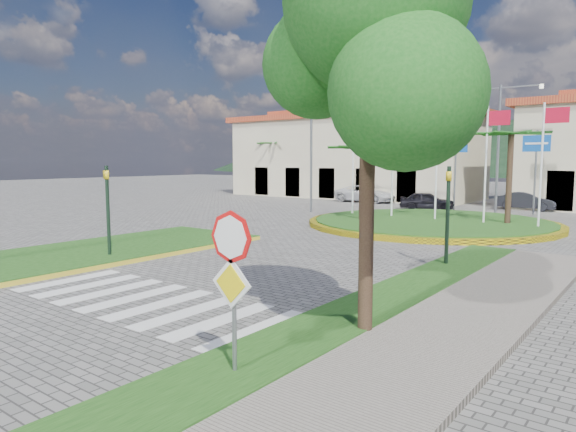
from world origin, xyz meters
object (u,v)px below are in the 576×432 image
Objects in this scene: deciduous_tree at (369,62)px; car_dark_a at (427,201)px; roundabout_island at (431,222)px; white_van at (366,194)px; stop_sign at (232,267)px; car_dark_b at (528,201)px.

deciduous_tree is 26.97m from car_dark_a.
roundabout_island is 14.95m from white_van.
roundabout_island reaches higher than car_dark_a.
roundabout_island is at bearing 103.73° from stop_sign.
white_van is at bearing 96.07° from car_dark_b.
deciduous_tree is at bearing -179.37° from car_dark_a.
deciduous_tree is 1.89× the size of car_dark_a.
car_dark_b is (-3.50, 28.93, -4.55)m from deciduous_tree.
deciduous_tree reaches higher than roundabout_island.
white_van is at bearing 115.50° from stop_sign.
stop_sign is 34.55m from white_van.
car_dark_b is (11.97, 0.80, -0.06)m from white_van.
white_van is (-14.87, 31.17, -1.11)m from stop_sign.
deciduous_tree is at bearing 78.82° from stop_sign.
roundabout_island is at bearing 107.91° from deciduous_tree.
car_dark_a is (-9.02, 25.00, -4.56)m from deciduous_tree.
white_van is at bearing 131.86° from roundabout_island.
white_van reaches higher than car_dark_b.
stop_sign is 32.12m from car_dark_b.
white_van is (-15.47, 28.13, -4.49)m from deciduous_tree.
roundabout_island is 12.10m from car_dark_b.
car_dark_a is at bearing 106.72° from stop_sign.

